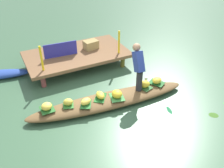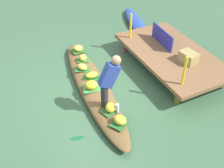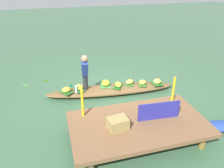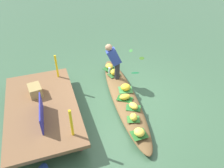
# 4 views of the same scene
# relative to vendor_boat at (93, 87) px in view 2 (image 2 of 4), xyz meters

# --- Properties ---
(canal_water) EXTENTS (40.00, 40.00, 0.00)m
(canal_water) POSITION_rel_vendor_boat_xyz_m (0.00, 0.00, -0.12)
(canal_water) COLOR #395D40
(canal_water) RESTS_ON ground
(dock_platform) EXTENTS (3.20, 1.80, 0.45)m
(dock_platform) POSITION_rel_vendor_boat_xyz_m (-0.02, 2.30, 0.27)
(dock_platform) COLOR brown
(dock_platform) RESTS_ON ground
(vendor_boat) EXTENTS (4.24, 1.08, 0.24)m
(vendor_boat) POSITION_rel_vendor_boat_xyz_m (0.00, 0.00, 0.00)
(vendor_boat) COLOR brown
(vendor_boat) RESTS_ON ground
(moored_boat) EXTENTS (2.38, 1.06, 0.22)m
(moored_boat) POSITION_rel_vendor_boat_xyz_m (-2.62, 2.72, -0.01)
(moored_boat) COLOR #254196
(moored_boat) RESTS_ON ground
(leaf_mat_0) EXTENTS (0.39, 0.45, 0.01)m
(leaf_mat_0) POSITION_rel_vendor_boat_xyz_m (-0.64, -0.02, 0.13)
(leaf_mat_0) COLOR #26672B
(leaf_mat_0) RESTS_ON vendor_boat
(banana_bunch_0) EXTENTS (0.33, 0.28, 0.15)m
(banana_bunch_0) POSITION_rel_vendor_boat_xyz_m (-0.64, -0.02, 0.20)
(banana_bunch_0) COLOR yellow
(banana_bunch_0) RESTS_ON vendor_boat
(leaf_mat_1) EXTENTS (0.46, 0.49, 0.01)m
(leaf_mat_1) POSITION_rel_vendor_boat_xyz_m (1.44, -0.02, 0.13)
(leaf_mat_1) COLOR #245F28
(leaf_mat_1) RESTS_ON vendor_boat
(banana_bunch_1) EXTENTS (0.33, 0.30, 0.16)m
(banana_bunch_1) POSITION_rel_vendor_boat_xyz_m (1.44, -0.02, 0.20)
(banana_bunch_1) COLOR gold
(banana_bunch_1) RESTS_ON vendor_boat
(leaf_mat_2) EXTENTS (0.46, 0.50, 0.01)m
(leaf_mat_2) POSITION_rel_vendor_boat_xyz_m (-0.22, 0.06, 0.13)
(leaf_mat_2) COLOR #1E5E21
(leaf_mat_2) RESTS_ON vendor_boat
(banana_bunch_2) EXTENTS (0.21, 0.32, 0.15)m
(banana_bunch_2) POSITION_rel_vendor_boat_xyz_m (-0.22, 0.06, 0.20)
(banana_bunch_2) COLOR gold
(banana_bunch_2) RESTS_ON vendor_boat
(leaf_mat_3) EXTENTS (0.42, 0.47, 0.01)m
(leaf_mat_3) POSITION_rel_vendor_boat_xyz_m (0.16, -0.11, 0.13)
(leaf_mat_3) COLOR #3C8440
(leaf_mat_3) RESTS_ON vendor_boat
(banana_bunch_3) EXTENTS (0.29, 0.32, 0.19)m
(banana_bunch_3) POSITION_rel_vendor_boat_xyz_m (0.16, -0.11, 0.22)
(banana_bunch_3) COLOR yellow
(banana_bunch_3) RESTS_ON vendor_boat
(leaf_mat_4) EXTENTS (0.32, 0.37, 0.01)m
(leaf_mat_4) POSITION_rel_vendor_boat_xyz_m (-1.53, 0.21, 0.13)
(leaf_mat_4) COLOR #276528
(leaf_mat_4) RESTS_ON vendor_boat
(banana_bunch_4) EXTENTS (0.35, 0.35, 0.17)m
(banana_bunch_4) POSITION_rel_vendor_boat_xyz_m (-1.53, 0.21, 0.21)
(banana_bunch_4) COLOR yellow
(banana_bunch_4) RESTS_ON vendor_boat
(leaf_mat_5) EXTENTS (0.37, 0.43, 0.01)m
(leaf_mat_5) POSITION_rel_vendor_boat_xyz_m (1.04, -0.04, 0.13)
(leaf_mat_5) COLOR #2E612C
(leaf_mat_5) RESTS_ON vendor_boat
(banana_bunch_5) EXTENTS (0.32, 0.30, 0.19)m
(banana_bunch_5) POSITION_rel_vendor_boat_xyz_m (1.04, -0.04, 0.22)
(banana_bunch_5) COLOR yellow
(banana_bunch_5) RESTS_ON vendor_boat
(leaf_mat_6) EXTENTS (0.33, 0.38, 0.01)m
(leaf_mat_6) POSITION_rel_vendor_boat_xyz_m (-1.03, 0.15, 0.13)
(leaf_mat_6) COLOR #32742E
(leaf_mat_6) RESTS_ON vendor_boat
(banana_bunch_6) EXTENTS (0.27, 0.24, 0.16)m
(banana_bunch_6) POSITION_rel_vendor_boat_xyz_m (-1.03, 0.15, 0.21)
(banana_bunch_6) COLOR gold
(banana_bunch_6) RESTS_ON vendor_boat
(vendor_person) EXTENTS (0.22, 0.49, 1.21)m
(vendor_person) POSITION_rel_vendor_boat_xyz_m (0.84, 0.03, 0.81)
(vendor_person) COLOR #28282D
(vendor_person) RESTS_ON vendor_boat
(water_bottle) EXTENTS (0.07, 0.07, 0.22)m
(water_bottle) POSITION_rel_vendor_boat_xyz_m (1.14, 0.07, 0.23)
(water_bottle) COLOR silver
(water_bottle) RESTS_ON vendor_boat
(market_banner) EXTENTS (1.02, 0.10, 0.44)m
(market_banner) POSITION_rel_vendor_boat_xyz_m (-0.52, 2.30, 0.56)
(market_banner) COLOR navy
(market_banner) RESTS_ON dock_platform
(railing_post_west) EXTENTS (0.06, 0.06, 0.73)m
(railing_post_west) POSITION_rel_vendor_boat_xyz_m (-1.22, 1.70, 0.70)
(railing_post_west) COLOR yellow
(railing_post_west) RESTS_ON dock_platform
(railing_post_east) EXTENTS (0.06, 0.06, 0.73)m
(railing_post_east) POSITION_rel_vendor_boat_xyz_m (1.18, 1.70, 0.70)
(railing_post_east) COLOR yellow
(railing_post_east) RESTS_ON dock_platform
(produce_crate) EXTENTS (0.48, 0.38, 0.27)m
(produce_crate) POSITION_rel_vendor_boat_xyz_m (0.52, 2.40, 0.47)
(produce_crate) COLOR #9A834C
(produce_crate) RESTS_ON dock_platform
(drifting_plant_1) EXTENTS (0.18, 0.31, 0.01)m
(drifting_plant_1) POSITION_rel_vendor_boat_xyz_m (1.24, -0.90, -0.12)
(drifting_plant_1) COLOR #13592E
(drifting_plant_1) RESTS_ON ground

